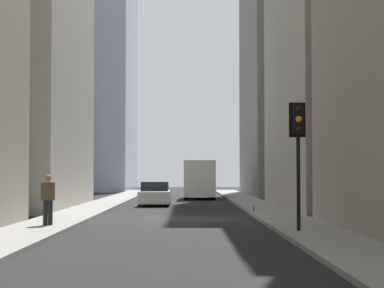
% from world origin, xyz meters
% --- Properties ---
extents(ground_plane, '(135.00, 135.00, 0.00)m').
position_xyz_m(ground_plane, '(0.00, 0.00, 0.00)').
color(ground_plane, black).
extents(sidewalk_right, '(90.00, 2.20, 0.14)m').
position_xyz_m(sidewalk_right, '(0.00, 4.50, 0.07)').
color(sidewalk_right, gray).
rests_on(sidewalk_right, ground_plane).
extents(sidewalk_left, '(90.00, 2.20, 0.14)m').
position_xyz_m(sidewalk_left, '(0.00, -4.50, 0.07)').
color(sidewalk_left, gray).
rests_on(sidewalk_left, ground_plane).
extents(building_left_far, '(17.36, 10.00, 33.26)m').
position_xyz_m(building_left_far, '(29.18, -10.60, 16.63)').
color(building_left_far, gray).
rests_on(building_left_far, ground_plane).
extents(building_left_midfar, '(15.82, 10.50, 21.62)m').
position_xyz_m(building_left_midfar, '(8.08, -10.59, 10.82)').
color(building_left_midfar, '#A8A091').
rests_on(building_left_midfar, ground_plane).
extents(delivery_truck, '(6.46, 2.25, 2.84)m').
position_xyz_m(delivery_truck, '(22.47, -1.40, 1.46)').
color(delivery_truck, silver).
rests_on(delivery_truck, ground_plane).
extents(sedan_white, '(4.30, 1.78, 1.42)m').
position_xyz_m(sedan_white, '(11.82, 1.40, 0.66)').
color(sedan_white, silver).
rests_on(sedan_white, ground_plane).
extents(traffic_light_foreground, '(0.43, 0.52, 4.02)m').
position_xyz_m(traffic_light_foreground, '(-7.77, -4.00, 3.09)').
color(traffic_light_foreground, black).
rests_on(traffic_light_foreground, sidewalk_left).
extents(pedestrian, '(0.26, 0.44, 1.73)m').
position_xyz_m(pedestrian, '(-5.40, 4.29, 1.08)').
color(pedestrian, black).
rests_on(pedestrian, sidewalk_right).
extents(discarded_bottle, '(0.07, 0.07, 0.27)m').
position_xyz_m(discarded_bottle, '(3.17, -3.65, 0.25)').
color(discarded_bottle, '#236033').
rests_on(discarded_bottle, sidewalk_left).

